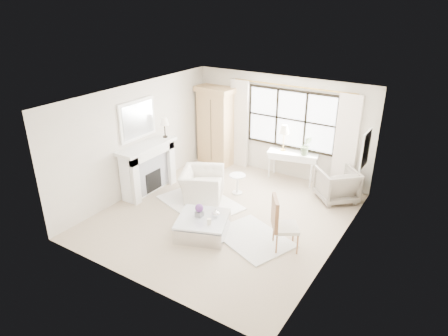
{
  "coord_description": "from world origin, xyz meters",
  "views": [
    {
      "loc": [
        4.18,
        -6.61,
        4.61
      ],
      "look_at": [
        -0.15,
        0.2,
        1.05
      ],
      "focal_mm": 32.0,
      "sensor_mm": 36.0,
      "label": 1
    }
  ],
  "objects": [
    {
      "name": "window_frame",
      "position": [
        0.3,
        2.72,
        1.6
      ],
      "size": [
        2.5,
        0.04,
        1.5
      ],
      "primitive_type": null,
      "color": "black",
      "rests_on": "wall_back"
    },
    {
      "name": "wall_front",
      "position": [
        0.0,
        -2.75,
        1.35
      ],
      "size": [
        5.0,
        0.0,
        5.0
      ],
      "primitive_type": "plane",
      "rotation": [
        -1.57,
        0.0,
        0.0
      ],
      "color": "beige",
      "rests_on": "ground"
    },
    {
      "name": "curtain_left",
      "position": [
        -1.2,
        2.65,
        1.24
      ],
      "size": [
        0.55,
        0.1,
        2.47
      ],
      "primitive_type": "cube",
      "color": "silver",
      "rests_on": "ground"
    },
    {
      "name": "fireplace",
      "position": [
        -2.27,
        0.0,
        0.65
      ],
      "size": [
        0.58,
        1.66,
        1.26
      ],
      "color": "white",
      "rests_on": "ground"
    },
    {
      "name": "mirror_frame",
      "position": [
        -2.47,
        0.0,
        1.84
      ],
      "size": [
        0.05,
        1.15,
        0.95
      ],
      "primitive_type": "cube",
      "color": "white",
      "rests_on": "wall_left"
    },
    {
      "name": "art_frame",
      "position": [
        2.47,
        1.7,
        1.55
      ],
      "size": [
        0.04,
        0.62,
        0.82
      ],
      "primitive_type": "cube",
      "color": "silver",
      "rests_on": "wall_right"
    },
    {
      "name": "planter_flowers",
      "position": [
        -0.07,
        -0.86,
        0.57
      ],
      "size": [
        0.17,
        0.17,
        0.17
      ],
      "primitive_type": "sphere",
      "color": "#5C2F76",
      "rests_on": "planter_box"
    },
    {
      "name": "wall_left",
      "position": [
        -2.5,
        0.0,
        1.35
      ],
      "size": [
        0.0,
        5.5,
        5.5
      ],
      "primitive_type": "plane",
      "rotation": [
        1.57,
        0.0,
        1.57
      ],
      "color": "beige",
      "rests_on": "ground"
    },
    {
      "name": "wall_right",
      "position": [
        2.5,
        0.0,
        1.35
      ],
      "size": [
        0.0,
        5.5,
        5.5
      ],
      "primitive_type": "plane",
      "rotation": [
        1.57,
        0.0,
        -1.57
      ],
      "color": "beige",
      "rests_on": "ground"
    },
    {
      "name": "french_chair",
      "position": [
        1.64,
        -0.44,
        0.31
      ],
      "size": [
        0.67,
        0.67,
        1.08
      ],
      "rotation": [
        0.0,
        0.0,
        2.16
      ],
      "color": "#97663F",
      "rests_on": "floor"
    },
    {
      "name": "console_lamp",
      "position": [
        0.23,
        2.51,
        1.36
      ],
      "size": [
        0.28,
        0.28,
        0.69
      ],
      "color": "gold",
      "rests_on": "console_table"
    },
    {
      "name": "mirror_glass",
      "position": [
        -2.44,
        0.0,
        1.84
      ],
      "size": [
        0.02,
        1.0,
        0.8
      ],
      "primitive_type": "cube",
      "color": "silver",
      "rests_on": "wall_left"
    },
    {
      "name": "curtain_rod",
      "position": [
        0.3,
        2.67,
        2.47
      ],
      "size": [
        3.3,
        0.04,
        0.04
      ],
      "primitive_type": "cylinder",
      "rotation": [
        0.0,
        1.57,
        0.0
      ],
      "color": "#AD853C",
      "rests_on": "wall_back"
    },
    {
      "name": "club_armchair",
      "position": [
        -0.92,
        0.42,
        0.36
      ],
      "size": [
        1.33,
        1.4,
        0.71
      ],
      "primitive_type": "imported",
      "rotation": [
        0.0,
        0.0,
        2.01
      ],
      "color": "beige",
      "rests_on": "floor"
    },
    {
      "name": "orchid_plant",
      "position": [
        0.85,
        2.5,
        1.06
      ],
      "size": [
        0.36,
        0.34,
        0.51
      ],
      "primitive_type": "imported",
      "rotation": [
        0.0,
        0.0,
        0.53
      ],
      "color": "#5B714B",
      "rests_on": "console_table"
    },
    {
      "name": "curtain_right",
      "position": [
        1.8,
        2.65,
        1.24
      ],
      "size": [
        0.55,
        0.1,
        2.47
      ],
      "primitive_type": "cube",
      "color": "white",
      "rests_on": "ground"
    },
    {
      "name": "wingback_chair",
      "position": [
        1.86,
        2.07,
        0.4
      ],
      "size": [
        1.23,
        1.23,
        0.8
      ],
      "primitive_type": "imported",
      "rotation": [
        0.0,
        0.0,
        -2.37
      ],
      "color": "gray",
      "rests_on": "floor"
    },
    {
      "name": "pillar_candle",
      "position": [
        0.27,
        -1.01,
        0.44
      ],
      "size": [
        0.09,
        0.09,
        0.12
      ],
      "primitive_type": "cylinder",
      "color": "white",
      "rests_on": "coffee_table"
    },
    {
      "name": "planter_box",
      "position": [
        -0.07,
        -0.86,
        0.43
      ],
      "size": [
        0.15,
        0.15,
        0.11
      ],
      "primitive_type": "cube",
      "rotation": [
        0.0,
        0.0,
        -0.02
      ],
      "color": "slate",
      "rests_on": "coffee_table"
    },
    {
      "name": "floor",
      "position": [
        0.0,
        0.0,
        0.0
      ],
      "size": [
        5.5,
        5.5,
        0.0
      ],
      "primitive_type": "plane",
      "color": "#C0A98E",
      "rests_on": "ground"
    },
    {
      "name": "coffee_table",
      "position": [
        0.02,
        -0.88,
        0.18
      ],
      "size": [
        1.29,
        1.29,
        0.38
      ],
      "rotation": [
        0.0,
        0.0,
        0.37
      ],
      "color": "silver",
      "rests_on": "floor"
    },
    {
      "name": "ceiling",
      "position": [
        0.0,
        0.0,
        2.7
      ],
      "size": [
        5.5,
        5.5,
        0.0
      ],
      "primitive_type": "plane",
      "rotation": [
        3.14,
        0.0,
        0.0
      ],
      "color": "white",
      "rests_on": "ground"
    },
    {
      "name": "art_canvas",
      "position": [
        2.45,
        1.7,
        1.55
      ],
      "size": [
        0.01,
        0.52,
        0.72
      ],
      "primitive_type": "cube",
      "color": "beige",
      "rests_on": "wall_right"
    },
    {
      "name": "window_pane",
      "position": [
        0.3,
        2.73,
        1.6
      ],
      "size": [
        2.4,
        0.02,
        1.5
      ],
      "primitive_type": "cube",
      "color": "white",
      "rests_on": "wall_back"
    },
    {
      "name": "armoire",
      "position": [
        -1.86,
        2.5,
        1.14
      ],
      "size": [
        1.19,
        0.83,
        2.24
      ],
      "rotation": [
        0.0,
        0.0,
        -0.12
      ],
      "color": "tan",
      "rests_on": "floor"
    },
    {
      "name": "side_table",
      "position": [
        -0.31,
        1.07,
        0.33
      ],
      "size": [
        0.4,
        0.4,
        0.51
      ],
      "color": "white",
      "rests_on": "floor"
    },
    {
      "name": "console_table",
      "position": [
        0.52,
        2.51,
        0.4
      ],
      "size": [
        1.37,
        0.73,
        0.8
      ],
      "rotation": [
        0.0,
        0.0,
        0.23
      ],
      "color": "white",
      "rests_on": "floor"
    },
    {
      "name": "mantel_lamp",
      "position": [
        -2.19,
        0.64,
        1.65
      ],
      "size": [
        0.22,
        0.22,
        0.51
      ],
      "color": "black",
      "rests_on": "fireplace"
    },
    {
      "name": "rug_right",
      "position": [
        0.99,
        -0.49,
        0.01
      ],
      "size": [
        1.8,
        1.59,
        0.03
      ],
      "primitive_type": "cube",
      "rotation": [
        0.0,
        0.0,
        -0.37
      ],
      "color": "silver",
      "rests_on": "floor"
    },
    {
      "name": "coffee_vase",
      "position": [
        0.21,
        -0.69,
        0.46
      ],
      "size": [
        0.18,
        0.18,
        0.17
      ],
      "primitive_type": "imported",
      "rotation": [
        0.0,
        0.0,
        -0.11
      ],
      "color": "silver",
      "rests_on": "coffee_table"
    },
    {
      "name": "rug_left",
      "position": [
        -0.79,
        0.15,
        0.02
      ],
      "size": [
        2.19,
        1.83,
        0.03
      ],
      "primitive_type": "cube",
      "rotation": [
        0.0,
        0.0,
        -0.32
      ],
      "color": "white",
      "rests_on": "floor"
    },
    {
      "name": "wall_back",
      "position": [
        0.0,
        2.75,
        1.35
      ],
      "size": [
        5.0,
        0.0,
        5.0
      ],
      "primitive_type": "plane",
      "rotation": [
        1.57,
        0.0,
        0.0
      ],
      "color": "beige",
      "rests_on": "ground"
    }
  ]
}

